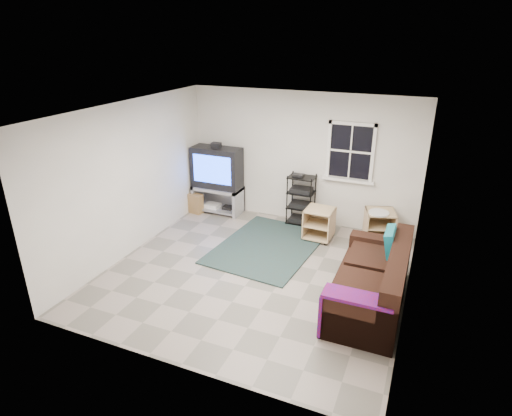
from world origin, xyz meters
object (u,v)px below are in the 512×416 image
at_px(tv_unit, 217,175).
at_px(av_rack, 301,203).
at_px(side_table_left, 320,222).
at_px(sofa, 373,284).
at_px(side_table_right, 379,223).

relative_size(tv_unit, av_rack, 1.47).
height_order(tv_unit, av_rack, tv_unit).
bearing_deg(tv_unit, side_table_left, -9.79).
relative_size(tv_unit, side_table_left, 2.54).
relative_size(av_rack, sofa, 0.50).
relative_size(side_table_right, sofa, 0.31).
bearing_deg(sofa, side_table_right, 95.66).
distance_m(av_rack, side_table_right, 1.56).
bearing_deg(side_table_right, sofa, -84.34).
bearing_deg(side_table_right, tv_unit, 179.65).
distance_m(side_table_left, sofa, 2.17).
relative_size(side_table_left, side_table_right, 0.93).
bearing_deg(av_rack, side_table_left, -42.36).
xyz_separation_m(av_rack, side_table_left, (0.52, -0.48, -0.13)).
xyz_separation_m(av_rack, side_table_right, (1.55, -0.09, -0.12)).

